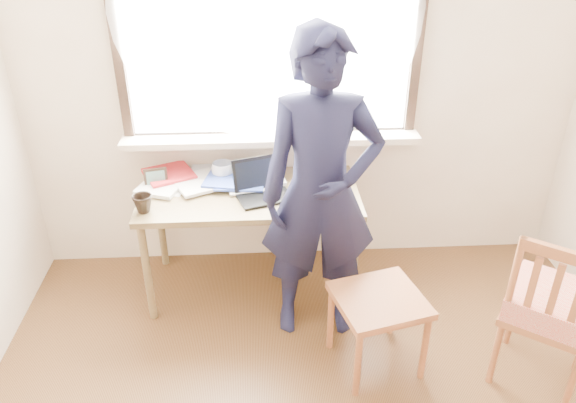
{
  "coord_description": "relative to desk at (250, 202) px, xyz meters",
  "views": [
    {
      "loc": [
        -0.28,
        -1.34,
        2.32
      ],
      "look_at": [
        -0.15,
        0.95,
        1.01
      ],
      "focal_mm": 35.0,
      "sensor_mm": 36.0,
      "label": 1
    }
  ],
  "objects": [
    {
      "name": "person",
      "position": [
        0.39,
        -0.37,
        0.25
      ],
      "size": [
        0.65,
        0.42,
        1.77
      ],
      "primitive_type": "imported",
      "rotation": [
        0.0,
        0.0,
        -0.0
      ],
      "color": "black",
      "rests_on": "ground"
    },
    {
      "name": "desk_clutter",
      "position": [
        -0.24,
        0.16,
        0.1
      ],
      "size": [
        0.69,
        0.44,
        0.04
      ],
      "color": "white",
      "rests_on": "desk"
    },
    {
      "name": "mug_dark",
      "position": [
        -0.6,
        -0.2,
        0.12
      ],
      "size": [
        0.12,
        0.12,
        0.1
      ],
      "primitive_type": "imported",
      "rotation": [
        0.0,
        0.0,
        -0.07
      ],
      "color": "black",
      "rests_on": "desk"
    },
    {
      "name": "mouse",
      "position": [
        0.51,
        -0.1,
        0.09
      ],
      "size": [
        0.09,
        0.06,
        0.03
      ],
      "primitive_type": "ellipsoid",
      "color": "black",
      "rests_on": "desk"
    },
    {
      "name": "desk",
      "position": [
        0.0,
        0.0,
        0.0
      ],
      "size": [
        1.31,
        0.66,
        0.7
      ],
      "color": "brown",
      "rests_on": "ground"
    },
    {
      "name": "side_chair",
      "position": [
        1.5,
        -0.88,
        -0.15
      ],
      "size": [
        0.59,
        0.58,
        0.92
      ],
      "color": "#9A5732",
      "rests_on": "ground"
    },
    {
      "name": "picture_frame",
      "position": [
        -0.57,
        0.1,
        0.13
      ],
      "size": [
        0.14,
        0.05,
        0.11
      ],
      "color": "black",
      "rests_on": "desk"
    },
    {
      "name": "mug_white",
      "position": [
        -0.17,
        0.19,
        0.13
      ],
      "size": [
        0.15,
        0.15,
        0.11
      ],
      "primitive_type": "imported",
      "rotation": [
        0.0,
        0.0,
        0.13
      ],
      "color": "white",
      "rests_on": "desk"
    },
    {
      "name": "laptop",
      "position": [
        0.07,
        -0.04,
        0.12
      ],
      "size": [
        0.37,
        0.33,
        0.21
      ],
      "color": "black",
      "rests_on": "desk"
    },
    {
      "name": "book_b",
      "position": [
        0.36,
        0.21,
        0.08
      ],
      "size": [
        0.27,
        0.31,
        0.02
      ],
      "primitive_type": "imported",
      "rotation": [
        0.0,
        0.0,
        -0.41
      ],
      "color": "white",
      "rests_on": "desk"
    },
    {
      "name": "room_shell",
      "position": [
        0.32,
        -1.43,
        1.01
      ],
      "size": [
        3.52,
        4.02,
        2.61
      ],
      "color": "beige",
      "rests_on": "ground"
    },
    {
      "name": "book_a",
      "position": [
        -0.37,
        0.21,
        0.09
      ],
      "size": [
        0.21,
        0.28,
        0.03
      ],
      "primitive_type": "imported",
      "rotation": [
        0.0,
        0.0,
        0.03
      ],
      "color": "white",
      "rests_on": "desk"
    },
    {
      "name": "work_chair",
      "position": [
        0.67,
        -0.72,
        -0.25
      ],
      "size": [
        0.54,
        0.52,
        0.45
      ],
      "color": "#9A5732",
      "rests_on": "ground"
    }
  ]
}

